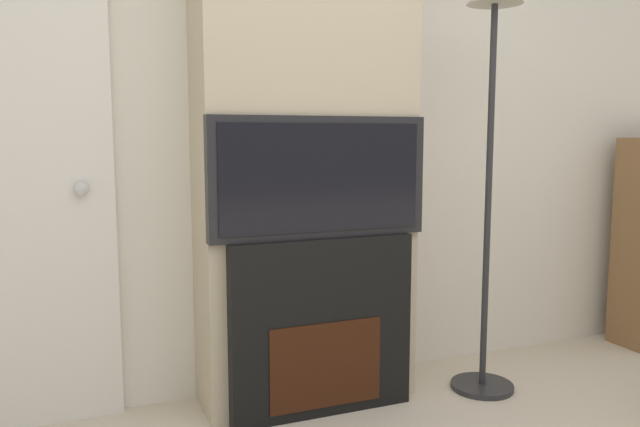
# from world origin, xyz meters

# --- Properties ---
(wall_back) EXTENTS (6.00, 0.06, 2.70)m
(wall_back) POSITION_xyz_m (0.00, 2.03, 1.35)
(wall_back) COLOR silver
(wall_back) RESTS_ON ground_plane
(chimney_breast) EXTENTS (0.96, 0.34, 2.70)m
(chimney_breast) POSITION_xyz_m (0.00, 1.83, 1.35)
(chimney_breast) COLOR #BCAD8E
(chimney_breast) RESTS_ON ground_plane
(fireplace) EXTENTS (0.82, 0.15, 0.77)m
(fireplace) POSITION_xyz_m (0.00, 1.65, 0.38)
(fireplace) COLOR black
(fireplace) RESTS_ON ground_plane
(television) EXTENTS (0.96, 0.07, 0.51)m
(television) POSITION_xyz_m (0.00, 1.65, 1.03)
(television) COLOR black
(television) RESTS_ON fireplace
(floor_lamp) EXTENTS (0.30, 0.30, 1.89)m
(floor_lamp) POSITION_xyz_m (0.81, 1.59, 1.29)
(floor_lamp) COLOR #262628
(floor_lamp) RESTS_ON ground_plane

